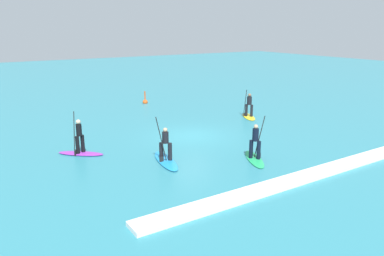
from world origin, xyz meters
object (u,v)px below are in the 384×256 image
at_px(surfer_on_purple_board, 80,146).
at_px(marker_buoy, 145,101).
at_px(surfer_on_green_board, 255,150).
at_px(surfer_on_yellow_board, 249,110).
at_px(surfer_on_blue_board, 166,155).

xyz_separation_m(surfer_on_purple_board, marker_buoy, (8.68, 10.40, -0.31)).
height_order(surfer_on_purple_board, marker_buoy, surfer_on_purple_board).
distance_m(surfer_on_green_board, surfer_on_purple_board, 9.02).
height_order(surfer_on_yellow_board, marker_buoy, surfer_on_yellow_board).
bearing_deg(surfer_on_yellow_board, surfer_on_purple_board, 124.60).
relative_size(surfer_on_blue_board, marker_buoy, 2.65).
xyz_separation_m(surfer_on_yellow_board, surfer_on_purple_board, (-12.92, -1.63, -0.07)).
height_order(surfer_on_green_board, marker_buoy, surfer_on_green_board).
xyz_separation_m(surfer_on_green_board, marker_buoy, (1.53, 15.90, -0.33)).
distance_m(surfer_on_blue_board, surfer_on_purple_board, 4.67).
xyz_separation_m(surfer_on_yellow_board, marker_buoy, (-4.25, 8.77, -0.37)).
bearing_deg(surfer_on_purple_board, surfer_on_green_board, -176.45).
height_order(surfer_on_blue_board, surfer_on_yellow_board, surfer_on_blue_board).
height_order(surfer_on_green_board, surfer_on_purple_board, surfer_on_purple_board).
height_order(surfer_on_blue_board, surfer_on_purple_board, surfer_on_blue_board).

